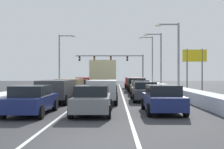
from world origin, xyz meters
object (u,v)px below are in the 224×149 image
at_px(sedan_green_center_lane_fifth, 109,83).
at_px(traffic_light_gantry, 117,61).
at_px(suv_charcoal_left_lane_second, 57,89).
at_px(suv_red_left_lane_fifth, 84,82).
at_px(sedan_navy_left_lane_nearest, 31,100).
at_px(street_lamp_right_near, 175,51).
at_px(sedan_charcoal_right_lane_second, 144,91).
at_px(sedan_tan_right_lane_third, 140,88).
at_px(sedan_black_left_lane_fourth, 80,85).
at_px(box_truck_center_lane_third, 104,76).
at_px(suv_red_right_lane_fifth, 132,82).
at_px(street_lamp_right_mid, 158,56).
at_px(street_lamp_left_mid, 62,56).
at_px(suv_silver_center_lane_second, 103,89).
at_px(street_lamp_right_far, 151,57).
at_px(suv_tan_left_lane_third, 71,86).
at_px(roadside_sign_right, 195,60).
at_px(sedan_navy_right_lane_nearest, 163,99).
at_px(sedan_gray_center_lane_nearest, 92,100).
at_px(suv_white_center_lane_fourth, 108,83).
at_px(suv_black_right_lane_fourth, 136,83).

bearing_deg(sedan_green_center_lane_fifth, traffic_light_gantry, 85.08).
xyz_separation_m(suv_charcoal_left_lane_second, suv_red_left_lane_fifth, (-0.26, 20.36, 0.00)).
distance_m(sedan_navy_left_lane_nearest, traffic_light_gantry, 44.27).
bearing_deg(street_lamp_right_near, sedan_charcoal_right_lane_second, -115.92).
bearing_deg(sedan_tan_right_lane_third, sedan_navy_left_lane_nearest, -115.90).
height_order(suv_charcoal_left_lane_second, sedan_black_left_lane_fourth, suv_charcoal_left_lane_second).
distance_m(box_truck_center_lane_third, sedan_green_center_lane_fifth, 15.47).
bearing_deg(sedan_tan_right_lane_third, street_lamp_right_near, 28.56).
distance_m(suv_red_right_lane_fifth, street_lamp_right_near, 12.69).
xyz_separation_m(sedan_black_left_lane_fourth, street_lamp_right_mid, (10.45, 6.68, 4.05)).
bearing_deg(street_lamp_left_mid, box_truck_center_lane_third, -64.69).
xyz_separation_m(suv_silver_center_lane_second, street_lamp_right_near, (7.36, 10.22, 3.60)).
relative_size(suv_charcoal_left_lane_second, street_lamp_right_near, 0.64).
bearing_deg(street_lamp_right_far, suv_tan_left_lane_third, -113.85).
relative_size(suv_silver_center_lane_second, traffic_light_gantry, 0.35).
relative_size(box_truck_center_lane_third, street_lamp_right_near, 0.94).
height_order(street_lamp_left_mid, roadside_sign_right, street_lamp_left_mid).
bearing_deg(sedan_black_left_lane_fourth, street_lamp_right_near, -17.49).
height_order(suv_charcoal_left_lane_second, street_lamp_left_mid, street_lamp_left_mid).
xyz_separation_m(suv_silver_center_lane_second, sedan_green_center_lane_fifth, (-0.05, 23.03, -0.25)).
relative_size(sedan_black_left_lane_fourth, street_lamp_right_mid, 0.56).
height_order(suv_charcoal_left_lane_second, suv_tan_left_lane_third, same).
xyz_separation_m(sedan_navy_right_lane_nearest, street_lamp_right_near, (3.87, 15.38, 3.86)).
bearing_deg(suv_silver_center_lane_second, sedan_charcoal_right_lane_second, 27.14).
bearing_deg(suv_silver_center_lane_second, suv_charcoal_left_lane_second, 179.74).
distance_m(sedan_navy_right_lane_nearest, sedan_tan_right_lane_third, 13.21).
bearing_deg(street_lamp_left_mid, sedan_navy_left_lane_nearest, -82.22).
relative_size(sedan_navy_right_lane_nearest, roadside_sign_right, 0.82).
relative_size(sedan_tan_right_lane_third, sedan_gray_center_lane_nearest, 1.00).
bearing_deg(suv_red_right_lane_fifth, suv_white_center_lane_fourth, -123.97).
bearing_deg(suv_white_center_lane_fourth, sedan_navy_right_lane_nearest, -80.56).
relative_size(suv_black_right_lane_fourth, suv_red_left_lane_fifth, 1.00).
xyz_separation_m(sedan_navy_left_lane_nearest, suv_tan_left_lane_third, (0.04, 12.45, 0.25)).
relative_size(sedan_tan_right_lane_third, sedan_green_center_lane_fifth, 1.00).
bearing_deg(street_lamp_right_far, suv_charcoal_left_lane_second, -109.13).
bearing_deg(street_lamp_left_mid, suv_tan_left_lane_third, -76.28).
bearing_deg(sedan_gray_center_lane_nearest, sedan_green_center_lane_fifth, 89.56).
xyz_separation_m(sedan_charcoal_right_lane_second, suv_red_right_lane_fifth, (0.20, 20.08, 0.25)).
bearing_deg(box_truck_center_lane_third, roadside_sign_right, 39.89).
bearing_deg(sedan_charcoal_right_lane_second, sedan_black_left_lane_fourth, 118.72).
height_order(suv_silver_center_lane_second, sedan_black_left_lane_fourth, suv_silver_center_lane_second).
bearing_deg(sedan_charcoal_right_lane_second, traffic_light_gantry, 93.09).
height_order(sedan_green_center_lane_fifth, roadside_sign_right, roadside_sign_right).
relative_size(suv_red_right_lane_fifth, sedan_navy_left_lane_nearest, 1.09).
xyz_separation_m(sedan_navy_left_lane_nearest, street_lamp_right_far, (10.58, 36.30, 4.51)).
distance_m(traffic_light_gantry, street_lamp_right_far, 9.60).
bearing_deg(sedan_green_center_lane_fifth, suv_tan_left_lane_third, -101.38).
distance_m(sedan_navy_right_lane_nearest, suv_silver_center_lane_second, 6.23).
relative_size(sedan_gray_center_lane_nearest, sedan_black_left_lane_fourth, 1.00).
height_order(suv_tan_left_lane_third, roadside_sign_right, roadside_sign_right).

